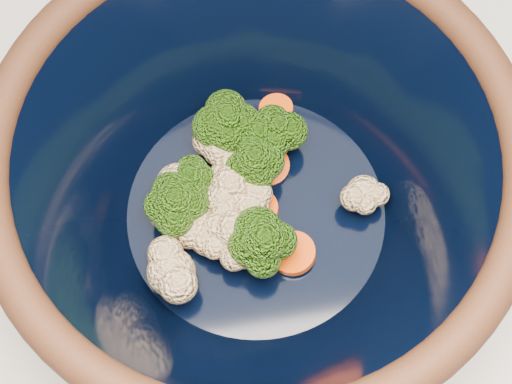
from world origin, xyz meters
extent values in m
plane|color=#9E7A54|center=(0.00, 0.00, 0.00)|extent=(3.00, 3.00, 0.00)
cube|color=silver|center=(0.00, 0.00, 0.45)|extent=(1.20, 1.20, 0.90)
cylinder|color=black|center=(-0.10, -0.06, 0.91)|extent=(0.20, 0.20, 0.01)
torus|color=black|center=(-0.10, -0.06, 1.04)|extent=(0.34, 0.34, 0.02)
cylinder|color=black|center=(-0.10, -0.06, 0.93)|extent=(0.19, 0.19, 0.00)
cylinder|color=#608442|center=(-0.14, -0.03, 0.94)|extent=(0.01, 0.01, 0.02)
ellipsoid|color=#366613|center=(-0.14, -0.03, 0.96)|extent=(0.04, 0.04, 0.03)
cylinder|color=#608442|center=(-0.10, -0.09, 0.94)|extent=(0.01, 0.01, 0.02)
ellipsoid|color=#366613|center=(-0.10, -0.09, 0.97)|extent=(0.05, 0.05, 0.04)
cylinder|color=#608442|center=(-0.09, -0.01, 0.94)|extent=(0.01, 0.01, 0.02)
ellipsoid|color=#366613|center=(-0.09, -0.01, 0.96)|extent=(0.04, 0.04, 0.03)
cylinder|color=#608442|center=(-0.15, -0.05, 0.94)|extent=(0.01, 0.01, 0.02)
ellipsoid|color=#366613|center=(-0.15, -0.05, 0.97)|extent=(0.04, 0.04, 0.04)
cylinder|color=#608442|center=(-0.11, 0.01, 0.94)|extent=(0.01, 0.01, 0.02)
ellipsoid|color=#366613|center=(-0.11, 0.01, 0.97)|extent=(0.04, 0.04, 0.04)
cylinder|color=#608442|center=(-0.09, -0.03, 0.94)|extent=(0.01, 0.01, 0.02)
ellipsoid|color=#366613|center=(-0.09, -0.03, 0.97)|extent=(0.04, 0.04, 0.03)
cylinder|color=#608442|center=(-0.07, -0.01, 0.94)|extent=(0.01, 0.01, 0.02)
ellipsoid|color=#366613|center=(-0.07, -0.01, 0.96)|extent=(0.04, 0.04, 0.03)
sphere|color=beige|center=(-0.11, 0.00, 0.95)|extent=(0.03, 0.03, 0.03)
sphere|color=beige|center=(-0.15, -0.05, 0.95)|extent=(0.03, 0.03, 0.03)
sphere|color=beige|center=(-0.11, -0.03, 0.95)|extent=(0.03, 0.03, 0.03)
sphere|color=beige|center=(-0.15, -0.07, 0.95)|extent=(0.03, 0.03, 0.03)
sphere|color=beige|center=(-0.11, -0.09, 0.95)|extent=(0.03, 0.03, 0.03)
sphere|color=beige|center=(-0.02, -0.06, 0.95)|extent=(0.03, 0.03, 0.03)
sphere|color=beige|center=(-0.13, -0.08, 0.95)|extent=(0.03, 0.03, 0.03)
sphere|color=beige|center=(-0.11, -0.08, 0.95)|extent=(0.03, 0.03, 0.03)
sphere|color=beige|center=(-0.12, -0.05, 0.95)|extent=(0.03, 0.03, 0.03)
sphere|color=beige|center=(-0.10, -0.06, 0.95)|extent=(0.03, 0.03, 0.03)
sphere|color=beige|center=(-0.16, -0.10, 0.95)|extent=(0.03, 0.03, 0.03)
cylinder|color=#ED430A|center=(-0.08, -0.09, 0.94)|extent=(0.03, 0.03, 0.01)
cylinder|color=#ED430A|center=(-0.10, -0.06, 0.94)|extent=(0.03, 0.03, 0.01)
cylinder|color=#ED430A|center=(-0.08, -0.02, 0.94)|extent=(0.03, 0.03, 0.01)
cylinder|color=#ED430A|center=(-0.15, -0.04, 0.94)|extent=(0.03, 0.03, 0.01)
cylinder|color=#ED430A|center=(-0.07, 0.02, 0.94)|extent=(0.03, 0.03, 0.01)
camera|label=1|loc=(-0.13, -0.25, 1.42)|focal=50.00mm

